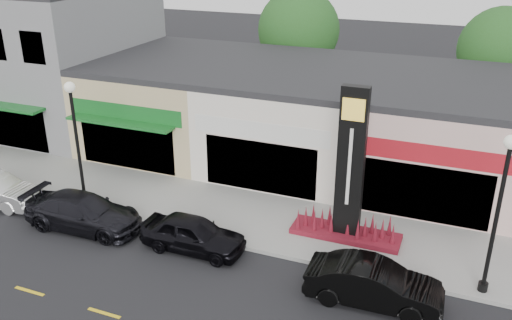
# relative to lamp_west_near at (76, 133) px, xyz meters

# --- Properties ---
(ground) EXTENTS (120.00, 120.00, 0.00)m
(ground) POSITION_rel_lamp_west_near_xyz_m (8.00, -2.50, -3.48)
(ground) COLOR black
(ground) RESTS_ON ground
(sidewalk) EXTENTS (52.00, 4.30, 0.15)m
(sidewalk) POSITION_rel_lamp_west_near_xyz_m (8.00, 1.85, -3.40)
(sidewalk) COLOR gray
(sidewalk) RESTS_ON ground
(curb) EXTENTS (52.00, 0.20, 0.15)m
(curb) POSITION_rel_lamp_west_near_xyz_m (8.00, -0.40, -3.40)
(curb) COLOR gray
(curb) RESTS_ON ground
(building_grey_2story) EXTENTS (12.00, 10.95, 8.30)m
(building_grey_2story) POSITION_rel_lamp_west_near_xyz_m (-10.00, 8.98, 0.67)
(building_grey_2story) COLOR slate
(building_grey_2story) RESTS_ON ground
(shop_beige) EXTENTS (7.00, 10.85, 4.80)m
(shop_beige) POSITION_rel_lamp_west_near_xyz_m (-0.50, 8.96, -1.08)
(shop_beige) COLOR #C7B87F
(shop_beige) RESTS_ON ground
(shop_cream) EXTENTS (7.00, 10.01, 4.80)m
(shop_cream) POSITION_rel_lamp_west_near_xyz_m (6.50, 8.97, -1.08)
(shop_cream) COLOR silver
(shop_cream) RESTS_ON ground
(shop_pink_w) EXTENTS (7.00, 10.01, 4.80)m
(shop_pink_w) POSITION_rel_lamp_west_near_xyz_m (13.50, 8.97, -1.08)
(shop_pink_w) COLOR beige
(shop_pink_w) RESTS_ON ground
(tree_rear_west) EXTENTS (5.20, 5.20, 7.83)m
(tree_rear_west) POSITION_rel_lamp_west_near_xyz_m (4.00, 17.00, 1.74)
(tree_rear_west) COLOR #382619
(tree_rear_west) RESTS_ON ground
(tree_rear_mid) EXTENTS (4.80, 4.80, 7.29)m
(tree_rear_mid) POSITION_rel_lamp_west_near_xyz_m (16.00, 17.00, 1.41)
(tree_rear_mid) COLOR #382619
(tree_rear_mid) RESTS_ON ground
(lamp_west_near) EXTENTS (0.44, 0.44, 5.47)m
(lamp_west_near) POSITION_rel_lamp_west_near_xyz_m (0.00, 0.00, 0.00)
(lamp_west_near) COLOR black
(lamp_west_near) RESTS_ON sidewalk
(lamp_east_near) EXTENTS (0.44, 0.44, 5.47)m
(lamp_east_near) POSITION_rel_lamp_west_near_xyz_m (16.00, 0.00, 0.00)
(lamp_east_near) COLOR black
(lamp_east_near) RESTS_ON sidewalk
(pylon_sign) EXTENTS (4.20, 1.30, 6.00)m
(pylon_sign) POSITION_rel_lamp_west_near_xyz_m (11.00, 1.70, -1.20)
(pylon_sign) COLOR maroon
(pylon_sign) RESTS_ON sidewalk
(car_dark_sedan) EXTENTS (2.20, 4.96, 1.42)m
(car_dark_sedan) POSITION_rel_lamp_west_near_xyz_m (1.03, -1.36, -2.77)
(car_dark_sedan) COLOR black
(car_dark_sedan) RESTS_ON ground
(car_black_sedan) EXTENTS (1.62, 4.00, 1.36)m
(car_black_sedan) POSITION_rel_lamp_west_near_xyz_m (5.87, -1.16, -2.80)
(car_black_sedan) COLOR black
(car_black_sedan) RESTS_ON ground
(car_black_conv) EXTENTS (1.67, 4.40, 1.43)m
(car_black_conv) POSITION_rel_lamp_west_near_xyz_m (12.72, -1.80, -2.76)
(car_black_conv) COLOR black
(car_black_conv) RESTS_ON ground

